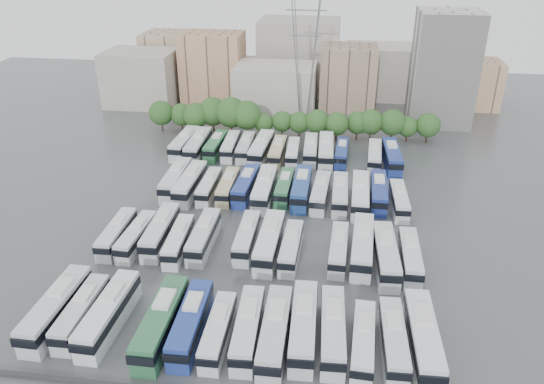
# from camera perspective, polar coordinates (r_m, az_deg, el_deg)

# --- Properties ---
(ground) EXTENTS (220.00, 220.00, 0.00)m
(ground) POSITION_cam_1_polar(r_m,az_deg,el_deg) (83.21, -0.89, -4.34)
(ground) COLOR #424447
(ground) RESTS_ON ground
(tree_line) EXTENTS (65.59, 8.03, 8.79)m
(tree_line) POSITION_cam_1_polar(r_m,az_deg,el_deg) (119.75, 0.72, 7.96)
(tree_line) COLOR black
(tree_line) RESTS_ON ground
(city_buildings) EXTENTS (102.00, 35.00, 20.00)m
(city_buildings) POSITION_cam_1_polar(r_m,az_deg,el_deg) (147.71, 0.44, 12.98)
(city_buildings) COLOR #9E998E
(city_buildings) RESTS_ON ground
(apartment_tower) EXTENTS (14.00, 14.00, 26.00)m
(apartment_tower) POSITION_cam_1_polar(r_m,az_deg,el_deg) (133.87, 17.95, 12.54)
(apartment_tower) COLOR silver
(apartment_tower) RESTS_ON ground
(electricity_pylon) EXTENTS (9.00, 6.91, 33.83)m
(electricity_pylon) POSITION_cam_1_polar(r_m,az_deg,el_deg) (123.19, 3.62, 15.30)
(electricity_pylon) COLOR slate
(electricity_pylon) RESTS_ON ground
(bus_r0_s0) EXTENTS (3.14, 13.51, 4.22)m
(bus_r0_s0) POSITION_cam_1_polar(r_m,az_deg,el_deg) (69.74, -22.18, -11.48)
(bus_r0_s0) COLOR silver
(bus_r0_s0) RESTS_ON ground
(bus_r0_s1) EXTENTS (2.64, 11.73, 3.67)m
(bus_r0_s1) POSITION_cam_1_polar(r_m,az_deg,el_deg) (68.50, -19.80, -12.06)
(bus_r0_s1) COLOR silver
(bus_r0_s1) RESTS_ON ground
(bus_r0_s2) EXTENTS (3.18, 13.33, 4.16)m
(bus_r0_s2) POSITION_cam_1_polar(r_m,az_deg,el_deg) (66.92, -17.17, -12.36)
(bus_r0_s2) COLOR white
(bus_r0_s2) RESTS_ON ground
(bus_r0_s4) EXTENTS (3.06, 13.69, 4.29)m
(bus_r0_s4) POSITION_cam_1_polar(r_m,az_deg,el_deg) (64.14, -11.81, -13.49)
(bus_r0_s4) COLOR #2C6740
(bus_r0_s4) RESTS_ON ground
(bus_r0_s5) EXTENTS (3.08, 12.77, 3.99)m
(bus_r0_s5) POSITION_cam_1_polar(r_m,az_deg,el_deg) (63.68, -8.73, -13.69)
(bus_r0_s5) COLOR navy
(bus_r0_s5) RESTS_ON ground
(bus_r0_s6) EXTENTS (2.56, 11.12, 3.48)m
(bus_r0_s6) POSITION_cam_1_polar(r_m,az_deg,el_deg) (62.62, -5.81, -14.61)
(bus_r0_s6) COLOR silver
(bus_r0_s6) RESTS_ON ground
(bus_r0_s7) EXTENTS (3.16, 12.28, 3.82)m
(bus_r0_s7) POSITION_cam_1_polar(r_m,az_deg,el_deg) (62.46, -2.61, -14.40)
(bus_r0_s7) COLOR silver
(bus_r0_s7) RESTS_ON ground
(bus_r0_s8) EXTENTS (3.05, 13.17, 4.12)m
(bus_r0_s8) POSITION_cam_1_polar(r_m,az_deg,el_deg) (61.72, 0.32, -14.79)
(bus_r0_s8) COLOR silver
(bus_r0_s8) RESTS_ON ground
(bus_r0_s9) EXTENTS (3.28, 13.16, 4.10)m
(bus_r0_s9) POSITION_cam_1_polar(r_m,az_deg,el_deg) (62.61, 3.41, -14.14)
(bus_r0_s9) COLOR silver
(bus_r0_s9) RESTS_ON ground
(bus_r0_s10) EXTENTS (3.27, 12.69, 3.95)m
(bus_r0_s10) POSITION_cam_1_polar(r_m,az_deg,el_deg) (62.47, 6.55, -14.50)
(bus_r0_s10) COLOR silver
(bus_r0_s10) RESTS_ON ground
(bus_r0_s11) EXTENTS (2.99, 11.31, 3.51)m
(bus_r0_s11) POSITION_cam_1_polar(r_m,az_deg,el_deg) (61.85, 9.77, -15.53)
(bus_r0_s11) COLOR silver
(bus_r0_s11) RESTS_ON ground
(bus_r0_s12) EXTENTS (2.89, 11.82, 3.69)m
(bus_r0_s12) POSITION_cam_1_polar(r_m,az_deg,el_deg) (62.52, 12.93, -15.24)
(bus_r0_s12) COLOR silver
(bus_r0_s12) RESTS_ON ground
(bus_r0_s13) EXTENTS (3.29, 13.57, 4.23)m
(bus_r0_s13) POSITION_cam_1_polar(r_m,az_deg,el_deg) (63.14, 15.94, -14.85)
(bus_r0_s13) COLOR silver
(bus_r0_s13) RESTS_ON ground
(bus_r1_s0) EXTENTS (2.74, 11.47, 3.58)m
(bus_r1_s0) POSITION_cam_1_polar(r_m,az_deg,el_deg) (82.83, -16.34, -4.28)
(bus_r1_s0) COLOR silver
(bus_r1_s0) RESTS_ON ground
(bus_r1_s1) EXTENTS (2.89, 11.28, 3.51)m
(bus_r1_s1) POSITION_cam_1_polar(r_m,az_deg,el_deg) (81.46, -14.37, -4.60)
(bus_r1_s1) COLOR silver
(bus_r1_s1) RESTS_ON ground
(bus_r1_s2) EXTENTS (3.10, 12.72, 3.97)m
(bus_r1_s2) POSITION_cam_1_polar(r_m,az_deg,el_deg) (81.46, -11.91, -4.12)
(bus_r1_s2) COLOR silver
(bus_r1_s2) RESTS_ON ground
(bus_r1_s3) EXTENTS (3.01, 11.36, 3.53)m
(bus_r1_s3) POSITION_cam_1_polar(r_m,az_deg,el_deg) (79.01, -10.01, -5.16)
(bus_r1_s3) COLOR silver
(bus_r1_s3) RESTS_ON ground
(bus_r1_s4) EXTENTS (2.66, 12.17, 3.82)m
(bus_r1_s4) POSITION_cam_1_polar(r_m,az_deg,el_deg) (79.32, -7.36, -4.69)
(bus_r1_s4) COLOR silver
(bus_r1_s4) RESTS_ON ground
(bus_r1_s6) EXTENTS (2.61, 11.58, 3.63)m
(bus_r1_s6) POSITION_cam_1_polar(r_m,az_deg,el_deg) (78.66, -2.73, -4.85)
(bus_r1_s6) COLOR silver
(bus_r1_s6) RESTS_ON ground
(bus_r1_s7) EXTENTS (3.13, 13.44, 4.20)m
(bus_r1_s7) POSITION_cam_1_polar(r_m,az_deg,el_deg) (77.01, -0.27, -5.33)
(bus_r1_s7) COLOR white
(bus_r1_s7) RESTS_ON ground
(bus_r1_s8) EXTENTS (2.69, 11.40, 3.56)m
(bus_r1_s8) POSITION_cam_1_polar(r_m,az_deg,el_deg) (76.32, 2.06, -5.95)
(bus_r1_s8) COLOR silver
(bus_r1_s8) RESTS_ON ground
(bus_r1_s10) EXTENTS (2.75, 11.17, 3.48)m
(bus_r1_s10) POSITION_cam_1_polar(r_m,az_deg,el_deg) (76.62, 7.17, -6.06)
(bus_r1_s10) COLOR silver
(bus_r1_s10) RESTS_ON ground
(bus_r1_s11) EXTENTS (3.60, 13.65, 4.24)m
(bus_r1_s11) POSITION_cam_1_polar(r_m,az_deg,el_deg) (77.14, 9.69, -5.68)
(bus_r1_s11) COLOR silver
(bus_r1_s11) RESTS_ON ground
(bus_r1_s12) EXTENTS (3.48, 13.30, 4.14)m
(bus_r1_s12) POSITION_cam_1_polar(r_m,az_deg,el_deg) (75.86, 12.14, -6.58)
(bus_r1_s12) COLOR silver
(bus_r1_s12) RESTS_ON ground
(bus_r1_s13) EXTENTS (2.57, 11.67, 3.66)m
(bus_r1_s13) POSITION_cam_1_polar(r_m,az_deg,el_deg) (76.63, 14.64, -6.73)
(bus_r1_s13) COLOR silver
(bus_r1_s13) RESTS_ON ground
(bus_r2_s1) EXTENTS (3.21, 13.24, 4.13)m
(bus_r2_s1) POSITION_cam_1_polar(r_m,az_deg,el_deg) (97.14, -10.30, 1.36)
(bus_r2_s1) COLOR silver
(bus_r2_s1) RESTS_ON ground
(bus_r2_s2) EXTENTS (3.08, 13.27, 4.15)m
(bus_r2_s2) POSITION_cam_1_polar(r_m,az_deg,el_deg) (95.25, -8.79, 0.96)
(bus_r2_s2) COLOR silver
(bus_r2_s2) RESTS_ON ground
(bus_r2_s3) EXTENTS (2.42, 11.09, 3.48)m
(bus_r2_s3) POSITION_cam_1_polar(r_m,az_deg,el_deg) (94.41, -6.78, 0.63)
(bus_r2_s3) COLOR silver
(bus_r2_s3) RESTS_ON ground
(bus_r2_s4) EXTENTS (2.60, 11.25, 3.52)m
(bus_r2_s4) POSITION_cam_1_polar(r_m,az_deg,el_deg) (93.96, -4.76, 0.61)
(bus_r2_s4) COLOR #C1B484
(bus_r2_s4) RESTS_ON ground
(bus_r2_s5) EXTENTS (3.24, 12.39, 3.85)m
(bus_r2_s5) POSITION_cam_1_polar(r_m,az_deg,el_deg) (93.84, -2.83, 0.75)
(bus_r2_s5) COLOR navy
(bus_r2_s5) RESTS_ON ground
(bus_r2_s6) EXTENTS (2.98, 13.55, 4.25)m
(bus_r2_s6) POSITION_cam_1_polar(r_m,az_deg,el_deg) (92.14, -0.81, 0.40)
(bus_r2_s6) COLOR silver
(bus_r2_s6) RESTS_ON ground
(bus_r2_s7) EXTENTS (2.54, 11.10, 3.48)m
(bus_r2_s7) POSITION_cam_1_polar(r_m,az_deg,el_deg) (93.54, 1.34, 0.56)
(bus_r2_s7) COLOR #317248
(bus_r2_s7) RESTS_ON ground
(bus_r2_s8) EXTENTS (2.90, 13.14, 4.12)m
(bus_r2_s8) POSITION_cam_1_polar(r_m,az_deg,el_deg) (92.63, 3.20, 0.47)
(bus_r2_s8) COLOR navy
(bus_r2_s8) RESTS_ON ground
(bus_r2_s9) EXTENTS (3.18, 11.99, 3.73)m
(bus_r2_s9) POSITION_cam_1_polar(r_m,az_deg,el_deg) (91.69, 5.24, -0.03)
(bus_r2_s9) COLOR silver
(bus_r2_s9) RESTS_ON ground
(bus_r2_s10) EXTENTS (2.69, 12.02, 3.77)m
(bus_r2_s10) POSITION_cam_1_polar(r_m,az_deg,el_deg) (91.59, 7.32, -0.17)
(bus_r2_s10) COLOR silver
(bus_r2_s10) RESTS_ON ground
(bus_r2_s11) EXTENTS (3.18, 13.36, 4.17)m
(bus_r2_s11) POSITION_cam_1_polar(r_m,az_deg,el_deg) (91.28, 9.46, -0.28)
(bus_r2_s11) COLOR white
(bus_r2_s11) RESTS_ON ground
(bus_r2_s12) EXTENTS (2.94, 12.48, 3.90)m
(bus_r2_s12) POSITION_cam_1_polar(r_m,az_deg,el_deg) (93.16, 11.41, 0.03)
(bus_r2_s12) COLOR navy
(bus_r2_s12) RESTS_ON ground
(bus_r2_s13) EXTENTS (2.82, 11.20, 3.49)m
(bus_r2_s13) POSITION_cam_1_polar(r_m,az_deg,el_deg) (91.57, 13.52, -0.83)
(bus_r2_s13) COLOR silver
(bus_r2_s13) RESTS_ON ground
(bus_r3_s0) EXTENTS (3.32, 13.21, 4.12)m
(bus_r3_s0) POSITION_cam_1_polar(r_m,az_deg,el_deg) (113.51, -9.40, 5.22)
(bus_r3_s0) COLOR silver
(bus_r3_s0) RESTS_ON ground
(bus_r3_s1) EXTENTS (3.19, 13.65, 4.27)m
(bus_r3_s1) POSITION_cam_1_polar(r_m,az_deg,el_deg) (111.83, -7.95, 5.03)
(bus_r3_s1) COLOR silver
(bus_r3_s1) RESTS_ON ground
(bus_r3_s2) EXTENTS (2.97, 11.95, 3.73)m
(bus_r3_s2) POSITION_cam_1_polar(r_m,az_deg,el_deg) (111.90, -6.07, 5.01)
(bus_r3_s2) COLOR #307143
(bus_r3_s2) RESTS_ON ground
(bus_r3_s3) EXTENTS (2.98, 11.64, 3.62)m
(bus_r3_s3) POSITION_cam_1_polar(r_m,az_deg,el_deg) (111.50, -4.48, 4.97)
(bus_r3_s3) COLOR silver
(bus_r3_s3) RESTS_ON ground
(bus_r3_s4) EXTENTS (2.75, 11.74, 3.67)m
(bus_r3_s4) POSITION_cam_1_polar(r_m,az_deg,el_deg) (110.67, -2.84, 4.87)
(bus_r3_s4) COLOR silver
(bus_r3_s4) RESTS_ON ground
(bus_r3_s5) EXTENTS (3.68, 13.79, 4.28)m
(bus_r3_s5) POSITION_cam_1_polar(r_m,az_deg,el_deg) (109.09, -1.15, 4.73)
(bus_r3_s5) COLOR silver
(bus_r3_s5) RESTS_ON ground
(bus_r3_s6) EXTENTS (2.64, 11.75, 3.68)m
(bus_r3_s6) POSITION_cam_1_polar(r_m,az_deg,el_deg) (108.31, 0.60, 4.40)
(bus_r3_s6) COLOR #C0B584
(bus_r3_s6) RESTS_ON ground
(bus_r3_s7) EXTENTS (2.75, 10.96, 3.42)m
(bus_r3_s7) POSITION_cam_1_polar(r_m,az_deg,el_deg) (108.31, 2.26, 4.31)
(bus_r3_s7) COLOR white
(bus_r3_s7) RESTS_ON ground
(bus_r3_s8) EXTENTS (3.12, 12.23, 3.81)m
(bus_r3_s8) POSITION_cam_1_polar(r_m,az_deg,el_deg) (109.40, 4.17, 4.60)
(bus_r3_s8) COLOR silver
(bus_r3_s8) RESTS_ON ground
(bus_r3_s9) EXTENTS (3.41, 13.67, 4.26)m
(bus_r3_s9) POSITION_cam_1_polar(r_m,az_deg,el_deg) (108.59, 5.82, 4.48)
(bus_r3_s9) COLOR silver
(bus_r3_s9) RESTS_ON ground
(bus_r3_s10) EXTENTS (2.82, 11.18, 3.48)m
(bus_r3_s10) POSITION_cam_1_polar(r_m,az_deg,el_deg) (108.86, 7.50, 4.23)
(bus_r3_s10) COLOR navy
(bus_r3_s10) RESTS_ON ground
(bus_r3_s12) EXTENTS (3.14, 11.98, 3.73)m
(bus_r3_s12) POSITION_cam_1_polar(r_m,az_deg,el_deg) (108.08, 10.96, 3.86)
(bus_r3_s12) COLOR silver
(bus_r3_s12) RESTS_ON ground
(bus_r3_s13) EXTENTS (3.50, 13.25, 4.12)m
(bus_r3_s13) POSITION_cam_1_polar(r_m,az_deg,el_deg) (108.02, 12.78, 3.77)
(bus_r3_s13) COLOR navy
(bus_r3_s13) RESTS_ON ground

